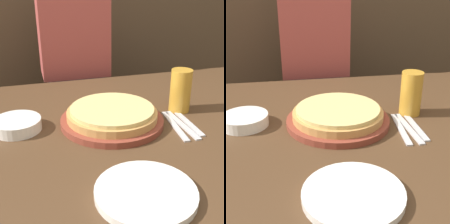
# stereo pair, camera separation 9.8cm
# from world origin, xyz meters

# --- Properties ---
(dining_table) EXTENTS (1.47, 0.97, 0.73)m
(dining_table) POSITION_xyz_m (0.00, 0.00, 0.36)
(dining_table) COLOR #4C331E
(dining_table) RESTS_ON ground_plane
(pizza_on_board) EXTENTS (0.33, 0.33, 0.06)m
(pizza_on_board) POSITION_xyz_m (-0.06, 0.02, 0.75)
(pizza_on_board) COLOR brown
(pizza_on_board) RESTS_ON dining_table
(beer_glass) EXTENTS (0.07, 0.07, 0.15)m
(beer_glass) POSITION_xyz_m (0.19, 0.05, 0.81)
(beer_glass) COLOR gold
(beer_glass) RESTS_ON dining_table
(dinner_plate) EXTENTS (0.22, 0.22, 0.02)m
(dinner_plate) POSITION_xyz_m (-0.09, -0.35, 0.74)
(dinner_plate) COLOR white
(dinner_plate) RESTS_ON dining_table
(side_bowl) EXTENTS (0.15, 0.15, 0.04)m
(side_bowl) POSITION_xyz_m (-0.35, 0.05, 0.75)
(side_bowl) COLOR white
(side_bowl) RESTS_ON dining_table
(fork) EXTENTS (0.04, 0.21, 0.00)m
(fork) POSITION_xyz_m (0.12, -0.06, 0.73)
(fork) COLOR silver
(fork) RESTS_ON dining_table
(dinner_knife) EXTENTS (0.02, 0.21, 0.00)m
(dinner_knife) POSITION_xyz_m (0.15, -0.06, 0.73)
(dinner_knife) COLOR silver
(dinner_knife) RESTS_ON dining_table
(spoon) EXTENTS (0.02, 0.18, 0.00)m
(spoon) POSITION_xyz_m (0.17, -0.06, 0.73)
(spoon) COLOR silver
(spoon) RESTS_ON dining_table
(diner_person) EXTENTS (0.32, 0.20, 1.32)m
(diner_person) POSITION_xyz_m (-0.07, 0.65, 0.66)
(diner_person) COLOR #33333D
(diner_person) RESTS_ON ground_plane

